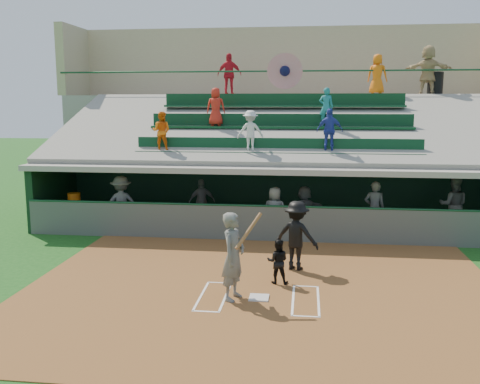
# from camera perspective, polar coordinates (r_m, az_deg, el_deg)

# --- Properties ---
(ground) EXTENTS (100.00, 100.00, 0.00)m
(ground) POSITION_cam_1_polar(r_m,az_deg,el_deg) (12.05, 2.04, -11.34)
(ground) COLOR #164914
(ground) RESTS_ON ground
(dirt_slab) EXTENTS (11.00, 9.00, 0.02)m
(dirt_slab) POSITION_cam_1_polar(r_m,az_deg,el_deg) (12.51, 2.25, -10.49)
(dirt_slab) COLOR brown
(dirt_slab) RESTS_ON ground
(home_plate) EXTENTS (0.43, 0.43, 0.03)m
(home_plate) POSITION_cam_1_polar(r_m,az_deg,el_deg) (12.03, 2.04, -11.19)
(home_plate) COLOR silver
(home_plate) RESTS_ON dirt_slab
(batters_box_chalk) EXTENTS (2.65, 1.85, 0.01)m
(batters_box_chalk) POSITION_cam_1_polar(r_m,az_deg,el_deg) (12.04, 2.04, -11.24)
(batters_box_chalk) COLOR white
(batters_box_chalk) RESTS_ON dirt_slab
(dugout_floor) EXTENTS (16.00, 3.50, 0.04)m
(dugout_floor) POSITION_cam_1_polar(r_m,az_deg,el_deg) (18.49, 3.90, -3.84)
(dugout_floor) COLOR gray
(dugout_floor) RESTS_ON ground
(concourse_slab) EXTENTS (20.00, 3.00, 4.60)m
(concourse_slab) POSITION_cam_1_polar(r_m,az_deg,el_deg) (24.81, 4.85, 4.91)
(concourse_slab) COLOR gray
(concourse_slab) RESTS_ON ground
(grandstand) EXTENTS (20.40, 10.40, 7.80)m
(grandstand) POSITION_cam_1_polar(r_m,az_deg,el_deg) (21.84, 4.51, 4.18)
(grandstand) COLOR #525752
(grandstand) RESTS_ON ground
(batter_at_plate) EXTENTS (0.95, 0.83, 1.95)m
(batter_at_plate) POSITION_cam_1_polar(r_m,az_deg,el_deg) (11.69, -0.71, -6.84)
(batter_at_plate) COLOR #545752
(batter_at_plate) RESTS_ON dirt_slab
(catcher) EXTENTS (0.53, 0.41, 1.07)m
(catcher) POSITION_cam_1_polar(r_m,az_deg,el_deg) (12.84, 4.04, -7.39)
(catcher) COLOR black
(catcher) RESTS_ON dirt_slab
(home_umpire) EXTENTS (1.30, 0.99, 1.79)m
(home_umpire) POSITION_cam_1_polar(r_m,az_deg,el_deg) (13.87, 6.04, -4.61)
(home_umpire) COLOR black
(home_umpire) RESTS_ON dirt_slab
(dugout_bench) EXTENTS (15.11, 2.63, 0.46)m
(dugout_bench) POSITION_cam_1_polar(r_m,az_deg,el_deg) (19.70, 3.85, -2.27)
(dugout_bench) COLOR brown
(dugout_bench) RESTS_ON dugout_floor
(white_table) EXTENTS (1.06, 0.94, 0.76)m
(white_table) POSITION_cam_1_polar(r_m,az_deg,el_deg) (19.24, -17.45, -2.51)
(white_table) COLOR white
(white_table) RESTS_ON dugout_floor
(water_cooler) EXTENTS (0.43, 0.43, 0.43)m
(water_cooler) POSITION_cam_1_polar(r_m,az_deg,el_deg) (19.16, -17.27, -0.74)
(water_cooler) COLOR #D5610C
(water_cooler) RESTS_ON white_table
(dugout_player_a) EXTENTS (1.36, 1.07, 1.84)m
(dugout_player_a) POSITION_cam_1_polar(r_m,az_deg,el_deg) (18.25, -12.54, -1.20)
(dugout_player_a) COLOR #50524E
(dugout_player_a) RESTS_ON dugout_floor
(dugout_player_b) EXTENTS (1.02, 0.74, 1.60)m
(dugout_player_b) POSITION_cam_1_polar(r_m,az_deg,el_deg) (18.83, -4.10, -1.04)
(dugout_player_b) COLOR #61645E
(dugout_player_b) RESTS_ON dugout_floor
(dugout_player_c) EXTENTS (0.85, 0.62, 1.61)m
(dugout_player_c) POSITION_cam_1_polar(r_m,az_deg,el_deg) (17.08, 3.72, -2.12)
(dugout_player_c) COLOR #5F625D
(dugout_player_c) RESTS_ON dugout_floor
(dugout_player_d) EXTENTS (1.51, 1.04, 1.56)m
(dugout_player_d) POSITION_cam_1_polar(r_m,az_deg,el_deg) (17.66, 6.85, -1.86)
(dugout_player_d) COLOR #50524E
(dugout_player_d) RESTS_ON dugout_floor
(dugout_player_e) EXTENTS (0.69, 0.49, 1.78)m
(dugout_player_e) POSITION_cam_1_polar(r_m,az_deg,el_deg) (17.66, 14.14, -1.74)
(dugout_player_e) COLOR #545651
(dugout_player_e) RESTS_ON dugout_floor
(dugout_player_f) EXTENTS (1.02, 0.86, 1.85)m
(dugout_player_f) POSITION_cam_1_polar(r_m,az_deg,el_deg) (18.90, 21.80, -1.28)
(dugout_player_f) COLOR #5E625C
(dugout_player_f) RESTS_ON dugout_floor
(trash_bin) EXTENTS (0.64, 0.64, 0.95)m
(trash_bin) POSITION_cam_1_polar(r_m,az_deg,el_deg) (24.38, 20.11, 10.82)
(trash_bin) COLOR black
(trash_bin) RESTS_ON concourse_slab
(concourse_staff_a) EXTENTS (1.09, 0.46, 1.85)m
(concourse_staff_a) POSITION_cam_1_polar(r_m,az_deg,el_deg) (24.41, -1.14, 12.44)
(concourse_staff_a) COLOR red
(concourse_staff_a) RESTS_ON concourse_slab
(concourse_staff_b) EXTENTS (0.93, 0.73, 1.67)m
(concourse_staff_b) POSITION_cam_1_polar(r_m,az_deg,el_deg) (23.48, 14.43, 12.05)
(concourse_staff_b) COLOR orange
(concourse_staff_b) RESTS_ON concourse_slab
(concourse_staff_c) EXTENTS (1.97, 1.04, 2.02)m
(concourse_staff_c) POSITION_cam_1_polar(r_m,az_deg,el_deg) (24.08, 19.41, 12.16)
(concourse_staff_c) COLOR tan
(concourse_staff_c) RESTS_ON concourse_slab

